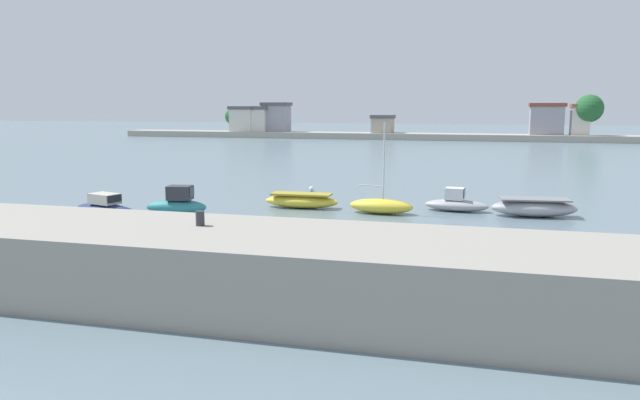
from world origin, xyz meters
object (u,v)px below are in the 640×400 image
object	(u,v)px
moored_boat_2	(301,201)
mooring_buoy_0	(107,209)
moored_boat_1	(177,204)
mooring_buoy_1	(311,189)
moored_boat_3	(381,206)
mooring_bollard	(200,218)
moored_boat_0	(107,210)
mooring_buoy_2	(63,221)
moored_boat_5	(534,208)
moored_boat_4	(456,203)

from	to	relation	value
moored_boat_2	mooring_buoy_0	size ratio (longest dim) A/B	15.75
moored_boat_1	mooring_buoy_1	world-z (taller)	moored_boat_1
mooring_buoy_1	mooring_buoy_0	bearing A→B (deg)	-129.76
moored_boat_2	moored_boat_3	size ratio (longest dim) A/B	0.88
mooring_buoy_1	mooring_bollard	bearing A→B (deg)	-82.75
moored_boat_0	mooring_buoy_2	bearing A→B (deg)	-113.07
mooring_bollard	mooring_buoy_1	world-z (taller)	mooring_bollard
mooring_bollard	moored_boat_5	distance (m)	24.10
moored_boat_0	mooring_buoy_1	world-z (taller)	moored_boat_0
moored_boat_0	moored_boat_4	world-z (taller)	moored_boat_0
moored_boat_2	mooring_buoy_2	world-z (taller)	moored_boat_2
moored_boat_3	mooring_buoy_1	distance (m)	11.22
moored_boat_3	mooring_buoy_1	bearing A→B (deg)	133.05
moored_boat_5	mooring_buoy_2	size ratio (longest dim) A/B	16.31
moored_boat_3	moored_boat_5	distance (m)	9.59
mooring_buoy_1	mooring_buoy_2	world-z (taller)	mooring_buoy_1
moored_boat_3	moored_boat_2	bearing A→B (deg)	176.14
moored_boat_1	moored_boat_4	world-z (taller)	moored_boat_1
mooring_bollard	moored_boat_1	bearing A→B (deg)	120.93
moored_boat_0	moored_boat_5	xyz separation A→B (m)	(25.42, 7.84, -0.04)
moored_boat_3	moored_boat_5	xyz separation A→B (m)	(9.49, 1.41, 0.06)
moored_boat_4	mooring_buoy_2	bearing A→B (deg)	-149.36
moored_boat_2	moored_boat_4	size ratio (longest dim) A/B	1.20
moored_boat_0	moored_boat_1	world-z (taller)	moored_boat_1
mooring_buoy_1	mooring_buoy_2	size ratio (longest dim) A/B	1.20
mooring_buoy_2	moored_boat_1	bearing A→B (deg)	42.15
moored_boat_3	moored_boat_4	bearing A→B (deg)	28.42
mooring_bollard	mooring_buoy_2	size ratio (longest dim) A/B	1.61
moored_boat_1	moored_boat_2	size ratio (longest dim) A/B	0.79
moored_boat_1	mooring_buoy_2	distance (m)	6.83
mooring_buoy_0	moored_boat_3	bearing A→B (deg)	12.67
mooring_buoy_1	mooring_buoy_2	bearing A→B (deg)	-121.56
mooring_bollard	mooring_buoy_0	size ratio (longest dim) A/B	1.64
moored_boat_5	mooring_buoy_2	distance (m)	28.80
moored_boat_5	mooring_buoy_0	world-z (taller)	moored_boat_5
moored_boat_1	mooring_buoy_1	xyz separation A→B (m)	(5.42, 12.47, -0.50)
moored_boat_3	mooring_buoy_0	size ratio (longest dim) A/B	17.98
moored_boat_2	moored_boat_4	bearing A→B (deg)	6.23
moored_boat_4	mooring_buoy_1	bearing A→B (deg)	156.40
moored_boat_5	moored_boat_2	bearing A→B (deg)	176.65
moored_boat_5	moored_boat_4	bearing A→B (deg)	165.33
mooring_bollard	moored_boat_0	bearing A→B (deg)	135.15
moored_boat_0	mooring_buoy_2	size ratio (longest dim) A/B	17.15
moored_boat_2	mooring_buoy_1	world-z (taller)	moored_boat_2
moored_boat_3	mooring_bollard	bearing A→B (deg)	-97.46
moored_boat_2	mooring_buoy_1	bearing A→B (deg)	99.16
moored_boat_2	moored_boat_4	world-z (taller)	moored_boat_4
mooring_bollard	mooring_buoy_0	distance (m)	20.46
moored_boat_1	mooring_buoy_0	world-z (taller)	moored_boat_1
moored_boat_5	mooring_buoy_2	bearing A→B (deg)	-166.02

